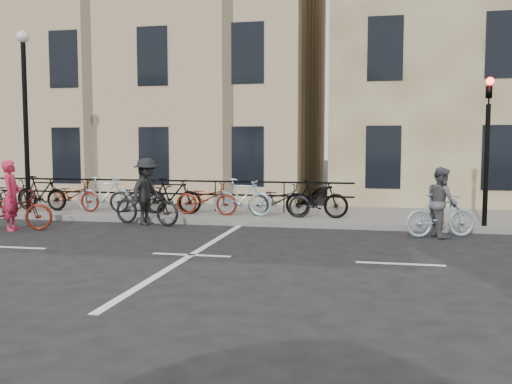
% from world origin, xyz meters
% --- Properties ---
extents(ground, '(120.00, 120.00, 0.00)m').
position_xyz_m(ground, '(0.00, 0.00, 0.00)').
color(ground, black).
rests_on(ground, ground).
extents(sidewalk, '(46.00, 4.00, 0.15)m').
position_xyz_m(sidewalk, '(-4.00, 6.00, 0.07)').
color(sidewalk, slate).
rests_on(sidewalk, ground).
extents(building_west, '(20.00, 10.00, 10.00)m').
position_xyz_m(building_west, '(-9.00, 13.00, 5.15)').
color(building_west, tan).
rests_on(building_west, sidewalk).
extents(traffic_light, '(0.18, 0.30, 3.90)m').
position_xyz_m(traffic_light, '(6.20, 4.34, 2.45)').
color(traffic_light, black).
rests_on(traffic_light, sidewalk).
extents(lamp_post, '(0.36, 0.36, 5.28)m').
position_xyz_m(lamp_post, '(-6.50, 4.40, 3.49)').
color(lamp_post, black).
rests_on(lamp_post, sidewalk).
extents(bollard_east, '(0.14, 0.14, 0.90)m').
position_xyz_m(bollard_east, '(5.00, 4.25, 0.60)').
color(bollard_east, black).
rests_on(bollard_east, sidewalk).
extents(parked_bikes, '(11.45, 1.23, 1.05)m').
position_xyz_m(parked_bikes, '(-2.82, 5.04, 0.65)').
color(parked_bikes, black).
rests_on(parked_bikes, sidewalk).
extents(cyclist_pink, '(2.11, 1.24, 1.77)m').
position_xyz_m(cyclist_pink, '(-5.44, 2.11, 0.61)').
color(cyclist_pink, maroon).
rests_on(cyclist_pink, ground).
extents(cyclist_grey, '(1.77, 1.03, 1.65)m').
position_xyz_m(cyclist_grey, '(5.04, 3.26, 0.67)').
color(cyclist_grey, '#99BAC8').
rests_on(cyclist_grey, ground).
extents(cyclist_dark, '(2.13, 1.29, 1.80)m').
position_xyz_m(cyclist_dark, '(-2.50, 3.75, 0.71)').
color(cyclist_dark, black).
rests_on(cyclist_dark, ground).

